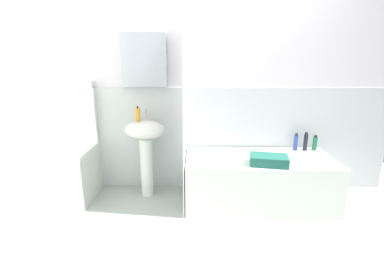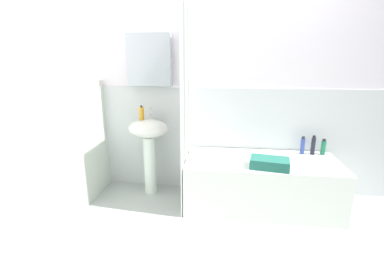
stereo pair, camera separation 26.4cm
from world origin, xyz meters
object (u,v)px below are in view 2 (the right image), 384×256
at_px(soap_dispenser, 142,113).
at_px(towel_folded, 270,163).
at_px(body_wash_bottle, 313,146).
at_px(sink, 149,140).
at_px(conditioner_bottle, 323,147).
at_px(shampoo_bottle, 303,146).
at_px(bathtub, 260,183).

distance_m(soap_dispenser, towel_folded, 1.42).
bearing_deg(body_wash_bottle, sink, -177.10).
xyz_separation_m(conditioner_bottle, towel_folded, (-0.63, -0.44, -0.03)).
bearing_deg(conditioner_bottle, soap_dispenser, -176.75).
bearing_deg(conditioner_bottle, body_wash_bottle, -175.60).
height_order(soap_dispenser, body_wash_bottle, soap_dispenser).
bearing_deg(conditioner_bottle, sink, -177.01).
bearing_deg(body_wash_bottle, conditioner_bottle, 4.40).
bearing_deg(shampoo_bottle, conditioner_bottle, 1.04).
relative_size(sink, soap_dispenser, 5.39).
bearing_deg(bathtub, body_wash_bottle, 23.05).
xyz_separation_m(sink, conditioner_bottle, (1.89, 0.10, -0.04)).
xyz_separation_m(body_wash_bottle, shampoo_bottle, (-0.11, 0.00, -0.01)).
bearing_deg(bathtub, towel_folded, -78.09).
xyz_separation_m(sink, soap_dispenser, (-0.07, -0.01, 0.30)).
relative_size(shampoo_bottle, towel_folded, 0.55).
height_order(sink, conditioner_bottle, sink).
height_order(body_wash_bottle, shampoo_bottle, body_wash_bottle).
xyz_separation_m(bathtub, conditioner_bottle, (0.67, 0.25, 0.34)).
distance_m(soap_dispenser, bathtub, 1.46).
bearing_deg(body_wash_bottle, towel_folded, -140.09).
bearing_deg(bathtub, conditioner_bottle, 20.22).
xyz_separation_m(soap_dispenser, body_wash_bottle, (1.85, 0.10, -0.33)).
relative_size(soap_dispenser, bathtub, 0.10).
distance_m(bathtub, towel_folded, 0.36).
bearing_deg(body_wash_bottle, shampoo_bottle, 177.60).
height_order(conditioner_bottle, towel_folded, conditioner_bottle).
xyz_separation_m(bathtub, body_wash_bottle, (0.56, 0.24, 0.35)).
bearing_deg(towel_folded, body_wash_bottle, 39.91).
xyz_separation_m(conditioner_bottle, shampoo_bottle, (-0.22, -0.00, 0.01)).
bearing_deg(shampoo_bottle, towel_folded, -133.19).
bearing_deg(bathtub, soap_dispenser, 174.03).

